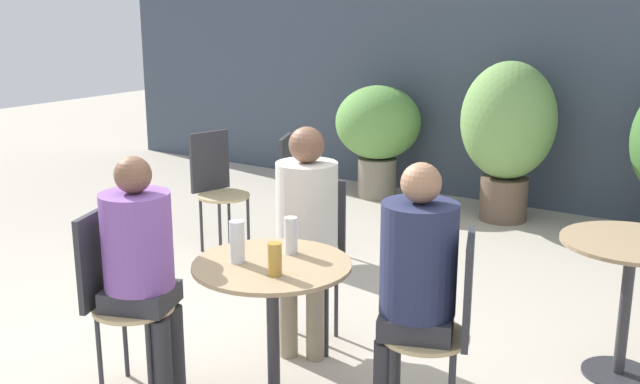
% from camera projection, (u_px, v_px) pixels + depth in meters
% --- Properties ---
extents(storefront_wall, '(10.00, 0.06, 3.00)m').
position_uv_depth(storefront_wall, '(533.00, 46.00, 6.78)').
color(storefront_wall, '#3D4756').
rests_on(storefront_wall, ground_plane).
extents(cafe_table_near, '(0.74, 0.74, 0.74)m').
position_uv_depth(cafe_table_near, '(273.00, 297.00, 3.47)').
color(cafe_table_near, '#2D2D33').
rests_on(cafe_table_near, ground_plane).
extents(cafe_table_far, '(0.70, 0.70, 0.74)m').
position_uv_depth(cafe_table_far, '(629.00, 274.00, 3.79)').
color(cafe_table_far, '#2D2D33').
rests_on(cafe_table_far, ground_plane).
extents(bistro_chair_0, '(0.44, 0.43, 0.93)m').
position_uv_depth(bistro_chair_0, '(447.00, 317.00, 3.30)').
color(bistro_chair_0, tan).
rests_on(bistro_chair_0, ground_plane).
extents(bistro_chair_1, '(0.43, 0.44, 0.93)m').
position_uv_depth(bistro_chair_1, '(313.00, 247.00, 4.24)').
color(bistro_chair_1, tan).
rests_on(bistro_chair_1, ground_plane).
extents(bistro_chair_2, '(0.44, 0.43, 0.93)m').
position_uv_depth(bistro_chair_2, '(115.00, 286.00, 3.65)').
color(bistro_chair_2, tan).
rests_on(bistro_chair_2, ground_plane).
extents(bistro_chair_3, '(0.45, 0.43, 0.93)m').
position_uv_depth(bistro_chair_3, '(297.00, 185.00, 5.63)').
color(bistro_chair_3, tan).
rests_on(bistro_chair_3, ground_plane).
extents(bistro_chair_4, '(0.43, 0.42, 0.93)m').
position_uv_depth(bistro_chair_4, '(216.00, 181.00, 5.78)').
color(bistro_chair_4, tan).
rests_on(bistro_chair_4, ground_plane).
extents(seated_person_0, '(0.40, 0.38, 1.24)m').
position_uv_depth(seated_person_0, '(415.00, 275.00, 3.29)').
color(seated_person_0, '#2D2D33').
rests_on(seated_person_0, ground_plane).
extents(seated_person_1, '(0.38, 0.40, 1.26)m').
position_uv_depth(seated_person_1, '(306.00, 221.00, 4.05)').
color(seated_person_1, gray).
rests_on(seated_person_1, ground_plane).
extents(seated_person_2, '(0.40, 0.38, 1.21)m').
position_uv_depth(seated_person_2, '(141.00, 257.00, 3.58)').
color(seated_person_2, '#2D2D33').
rests_on(seated_person_2, ground_plane).
extents(beer_glass_0, '(0.06, 0.06, 0.18)m').
position_uv_depth(beer_glass_0, '(291.00, 235.00, 3.54)').
color(beer_glass_0, silver).
rests_on(beer_glass_0, cafe_table_near).
extents(beer_glass_1, '(0.07, 0.07, 0.20)m').
position_uv_depth(beer_glass_1, '(237.00, 242.00, 3.42)').
color(beer_glass_1, silver).
rests_on(beer_glass_1, cafe_table_near).
extents(beer_glass_2, '(0.06, 0.06, 0.15)m').
position_uv_depth(beer_glass_2, '(275.00, 259.00, 3.26)').
color(beer_glass_2, '#B28433').
rests_on(beer_glass_2, cafe_table_near).
extents(potted_plant_0, '(0.84, 0.84, 1.11)m').
position_uv_depth(potted_plant_0, '(378.00, 128.00, 7.31)').
color(potted_plant_0, slate).
rests_on(potted_plant_0, ground_plane).
extents(potted_plant_1, '(0.82, 0.82, 1.41)m').
position_uv_depth(potted_plant_1, '(508.00, 128.00, 6.50)').
color(potted_plant_1, brown).
rests_on(potted_plant_1, ground_plane).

